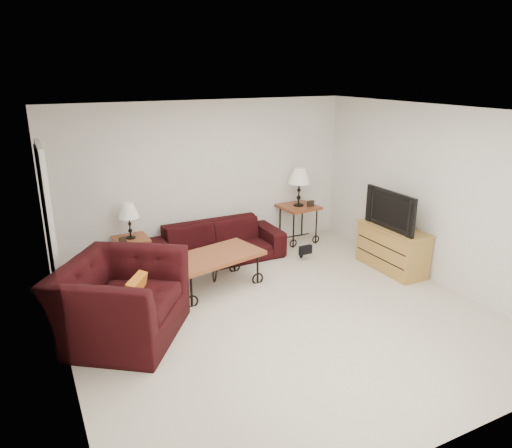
{
  "coord_description": "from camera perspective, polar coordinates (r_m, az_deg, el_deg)",
  "views": [
    {
      "loc": [
        -2.7,
        -4.64,
        2.95
      ],
      "look_at": [
        0.0,
        0.7,
        1.0
      ],
      "focal_mm": 33.42,
      "sensor_mm": 36.0,
      "label": 1
    }
  ],
  "objects": [
    {
      "name": "backpack",
      "position": [
        7.78,
        5.47,
        -2.54
      ],
      "size": [
        0.35,
        0.27,
        0.44
      ],
      "primitive_type": "ellipsoid",
      "rotation": [
        0.0,
        0.0,
        -0.01
      ],
      "color": "black",
      "rests_on": "ground"
    },
    {
      "name": "sofa",
      "position": [
        7.65,
        -4.62,
        -2.22
      ],
      "size": [
        2.1,
        0.82,
        0.61
      ],
      "primitive_type": "imported",
      "color": "black",
      "rests_on": "ground"
    },
    {
      "name": "coffee_table",
      "position": [
        6.74,
        -4.97,
        -5.64
      ],
      "size": [
        1.46,
        1.0,
        0.5
      ],
      "primitive_type": "cube",
      "rotation": [
        0.0,
        0.0,
        0.23
      ],
      "color": "brown",
      "rests_on": "ground"
    },
    {
      "name": "photo_frame_left",
      "position": [
        7.2,
        -15.67,
        -1.84
      ],
      "size": [
        0.11,
        0.03,
        0.09
      ],
      "primitive_type": "cube",
      "rotation": [
        0.0,
        0.0,
        0.19
      ],
      "color": "black",
      "rests_on": "side_table_left"
    },
    {
      "name": "throw_pillow",
      "position": [
        5.63,
        -14.33,
        -8.13
      ],
      "size": [
        0.33,
        0.4,
        0.41
      ],
      "primitive_type": "cube",
      "rotation": [
        0.0,
        0.0,
        0.95
      ],
      "color": "orange",
      "rests_on": "armchair"
    },
    {
      "name": "wall_front",
      "position": [
        3.84,
        22.43,
        -9.72
      ],
      "size": [
        5.0,
        0.02,
        2.5
      ],
      "primitive_type": "cube",
      "color": "silver",
      "rests_on": "ground"
    },
    {
      "name": "wall_right",
      "position": [
        7.17,
        20.83,
        3.15
      ],
      "size": [
        0.02,
        5.0,
        2.5
      ],
      "primitive_type": "cube",
      "color": "silver",
      "rests_on": "ground"
    },
    {
      "name": "television",
      "position": [
        7.37,
        16.3,
        1.69
      ],
      "size": [
        0.13,
        1.01,
        0.58
      ],
      "primitive_type": "imported",
      "rotation": [
        0.0,
        0.0,
        -1.57
      ],
      "color": "black",
      "rests_on": "tv_stand"
    },
    {
      "name": "armchair",
      "position": [
        5.68,
        -15.88,
        -8.79
      ],
      "size": [
        1.8,
        1.84,
        0.91
      ],
      "primitive_type": "imported",
      "rotation": [
        0.0,
        0.0,
        0.95
      ],
      "color": "black",
      "rests_on": "ground"
    },
    {
      "name": "lamp_right",
      "position": [
        8.31,
        5.17,
        4.43
      ],
      "size": [
        0.41,
        0.41,
        0.67
      ],
      "primitive_type": null,
      "rotation": [
        0.0,
        0.0,
        0.08
      ],
      "color": "black",
      "rests_on": "side_table_right"
    },
    {
      "name": "side_table_right",
      "position": [
        8.49,
        5.05,
        0.04
      ],
      "size": [
        0.66,
        0.66,
        0.67
      ],
      "primitive_type": "cube",
      "rotation": [
        0.0,
        0.0,
        0.08
      ],
      "color": "brown",
      "rests_on": "ground"
    },
    {
      "name": "ground",
      "position": [
        6.12,
        3.01,
        -10.77
      ],
      "size": [
        5.0,
        5.0,
        0.0
      ],
      "primitive_type": "plane",
      "color": "beige",
      "rests_on": "ground"
    },
    {
      "name": "side_table_left",
      "position": [
        7.47,
        -14.58,
        -3.59
      ],
      "size": [
        0.5,
        0.5,
        0.54
      ],
      "primitive_type": "cube",
      "rotation": [
        0.0,
        0.0,
        0.02
      ],
      "color": "brown",
      "rests_on": "ground"
    },
    {
      "name": "wall_back",
      "position": [
        7.82,
        -5.99,
        5.4
      ],
      "size": [
        5.0,
        0.02,
        2.5
      ],
      "primitive_type": "cube",
      "color": "silver",
      "rests_on": "ground"
    },
    {
      "name": "tv_stand",
      "position": [
        7.58,
        16.0,
        -2.85
      ],
      "size": [
        0.47,
        1.13,
        0.68
      ],
      "primitive_type": "cube",
      "color": "#AA873F",
      "rests_on": "ground"
    },
    {
      "name": "ceiling",
      "position": [
        5.38,
        3.46,
        13.23
      ],
      "size": [
        5.0,
        5.0,
        0.0
      ],
      "primitive_type": "plane",
      "color": "white",
      "rests_on": "wall_back"
    },
    {
      "name": "lamp_left",
      "position": [
        7.29,
        -14.92,
        0.36
      ],
      "size": [
        0.31,
        0.31,
        0.54
      ],
      "primitive_type": null,
      "rotation": [
        0.0,
        0.0,
        0.02
      ],
      "color": "black",
      "rests_on": "side_table_left"
    },
    {
      "name": "photo_frame_right",
      "position": [
        8.33,
        6.54,
        2.45
      ],
      "size": [
        0.13,
        0.04,
        0.11
      ],
      "primitive_type": "cube",
      "rotation": [
        0.0,
        0.0,
        -0.13
      ],
      "color": "black",
      "rests_on": "side_table_right"
    },
    {
      "name": "doorway",
      "position": [
        6.58,
        -23.58,
        -0.56
      ],
      "size": [
        0.08,
        0.94,
        2.04
      ],
      "primitive_type": "cube",
      "color": "black",
      "rests_on": "ground"
    },
    {
      "name": "wall_left",
      "position": [
        4.94,
        -22.84,
        -3.55
      ],
      "size": [
        0.02,
        5.0,
        2.5
      ],
      "primitive_type": "cube",
      "color": "silver",
      "rests_on": "ground"
    }
  ]
}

